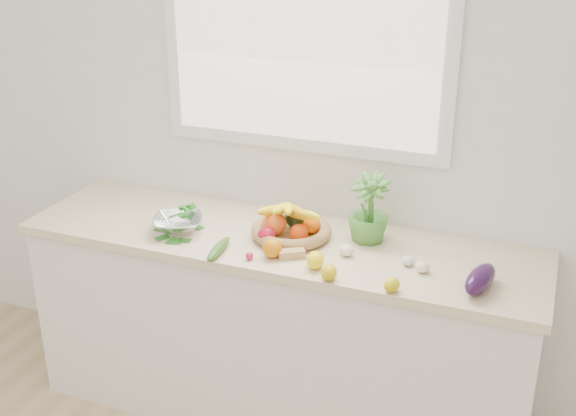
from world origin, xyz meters
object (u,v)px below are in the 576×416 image
at_px(apple, 267,236).
at_px(fruit_basket, 291,226).
at_px(eggplant, 480,279).
at_px(cucumber, 219,249).
at_px(colander_with_spinach, 178,220).
at_px(potted_herb, 369,210).

distance_m(apple, fruit_basket, 0.13).
height_order(apple, eggplant, eggplant).
relative_size(apple, cucumber, 0.36).
xyz_separation_m(cucumber, colander_with_spinach, (-0.25, 0.12, 0.04)).
distance_m(potted_herb, fruit_basket, 0.34).
distance_m(apple, potted_herb, 0.44).
bearing_deg(apple, eggplant, -4.00).
distance_m(cucumber, fruit_basket, 0.33).
height_order(potted_herb, colander_with_spinach, potted_herb).
bearing_deg(fruit_basket, colander_with_spinach, -164.52).
bearing_deg(eggplant, apple, 176.00).
bearing_deg(cucumber, colander_with_spinach, 154.47).
bearing_deg(cucumber, fruit_basket, 49.46).
distance_m(cucumber, colander_with_spinach, 0.28).
bearing_deg(fruit_basket, cucumber, -130.54).
bearing_deg(eggplant, colander_with_spinach, 178.30).
distance_m(apple, colander_with_spinach, 0.41).
relative_size(potted_herb, colander_with_spinach, 1.11).
bearing_deg(cucumber, eggplant, 4.65).
height_order(eggplant, cucumber, eggplant).
bearing_deg(colander_with_spinach, cucumber, -25.53).
relative_size(apple, fruit_basket, 0.18).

